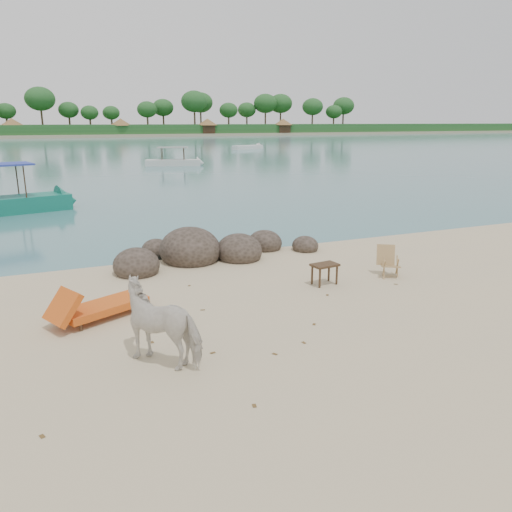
{
  "coord_description": "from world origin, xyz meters",
  "views": [
    {
      "loc": [
        -4.1,
        -8.25,
        4.02
      ],
      "look_at": [
        0.25,
        2.0,
        1.0
      ],
      "focal_mm": 35.0,
      "sensor_mm": 36.0,
      "label": 1
    }
  ],
  "objects_px": {
    "boulders": "(204,252)",
    "lounge_chair": "(104,303)",
    "side_table": "(324,275)",
    "deck_chair": "(391,263)",
    "cow": "(165,323)"
  },
  "relations": [
    {
      "from": "cow",
      "to": "lounge_chair",
      "type": "relative_size",
      "value": 0.74
    },
    {
      "from": "boulders",
      "to": "cow",
      "type": "relative_size",
      "value": 3.9
    },
    {
      "from": "cow",
      "to": "side_table",
      "type": "bearing_deg",
      "value": 164.93
    },
    {
      "from": "cow",
      "to": "lounge_chair",
      "type": "distance_m",
      "value": 2.55
    },
    {
      "from": "side_table",
      "to": "lounge_chair",
      "type": "bearing_deg",
      "value": 173.58
    },
    {
      "from": "lounge_chair",
      "to": "side_table",
      "type": "bearing_deg",
      "value": -24.32
    },
    {
      "from": "boulders",
      "to": "lounge_chair",
      "type": "relative_size",
      "value": 2.88
    },
    {
      "from": "cow",
      "to": "deck_chair",
      "type": "distance_m",
      "value": 7.0
    },
    {
      "from": "side_table",
      "to": "deck_chair",
      "type": "bearing_deg",
      "value": -10.19
    },
    {
      "from": "boulders",
      "to": "side_table",
      "type": "bearing_deg",
      "value": -59.39
    },
    {
      "from": "boulders",
      "to": "side_table",
      "type": "relative_size",
      "value": 9.76
    },
    {
      "from": "boulders",
      "to": "lounge_chair",
      "type": "bearing_deg",
      "value": -132.7
    },
    {
      "from": "lounge_chair",
      "to": "deck_chair",
      "type": "height_order",
      "value": "deck_chair"
    },
    {
      "from": "side_table",
      "to": "deck_chair",
      "type": "distance_m",
      "value": 1.96
    },
    {
      "from": "side_table",
      "to": "lounge_chair",
      "type": "xyz_separation_m",
      "value": [
        -5.36,
        -0.07,
        0.07
      ]
    }
  ]
}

